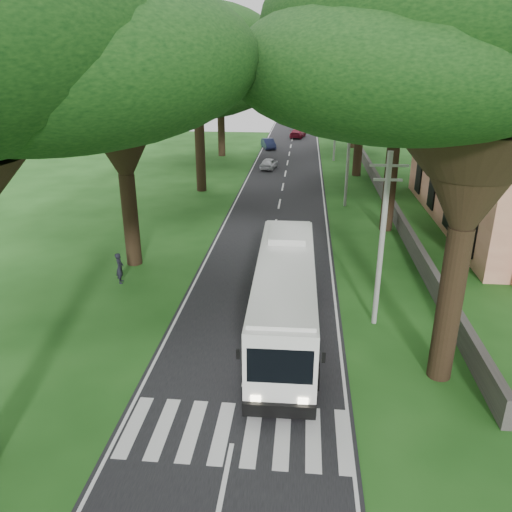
{
  "coord_description": "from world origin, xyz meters",
  "views": [
    {
      "loc": [
        2.0,
        -15.0,
        11.53
      ],
      "look_at": [
        -0.28,
        8.38,
        2.2
      ],
      "focal_mm": 35.0,
      "sensor_mm": 36.0,
      "label": 1
    }
  ],
  "objects_px": {
    "pole_mid": "(348,156)",
    "pedestrian": "(120,268)",
    "pole_far": "(336,125)",
    "distant_car_b": "(268,144)",
    "distant_car_c": "(298,133)",
    "distant_car_a": "(269,163)",
    "pole_near": "(382,239)",
    "coach_bus": "(285,295)"
  },
  "relations": [
    {
      "from": "pole_near",
      "to": "distant_car_b",
      "type": "relative_size",
      "value": 2.0
    },
    {
      "from": "pole_near",
      "to": "pole_far",
      "type": "xyz_separation_m",
      "value": [
        0.0,
        40.0,
        0.0
      ]
    },
    {
      "from": "coach_bus",
      "to": "pole_far",
      "type": "bearing_deg",
      "value": 83.39
    },
    {
      "from": "distant_car_b",
      "to": "distant_car_a",
      "type": "bearing_deg",
      "value": -101.67
    },
    {
      "from": "pole_mid",
      "to": "pole_far",
      "type": "distance_m",
      "value": 20.0
    },
    {
      "from": "pole_near",
      "to": "coach_bus",
      "type": "bearing_deg",
      "value": -162.68
    },
    {
      "from": "pole_near",
      "to": "distant_car_c",
      "type": "height_order",
      "value": "pole_near"
    },
    {
      "from": "pole_far",
      "to": "distant_car_a",
      "type": "distance_m",
      "value": 10.01
    },
    {
      "from": "pole_mid",
      "to": "pedestrian",
      "type": "xyz_separation_m",
      "value": [
        -13.36,
        -16.76,
        -3.31
      ]
    },
    {
      "from": "distant_car_c",
      "to": "pedestrian",
      "type": "relative_size",
      "value": 2.72
    },
    {
      "from": "coach_bus",
      "to": "pedestrian",
      "type": "height_order",
      "value": "coach_bus"
    },
    {
      "from": "coach_bus",
      "to": "distant_car_a",
      "type": "relative_size",
      "value": 3.3
    },
    {
      "from": "pole_near",
      "to": "pedestrian",
      "type": "bearing_deg",
      "value": 166.36
    },
    {
      "from": "pole_far",
      "to": "distant_car_c",
      "type": "xyz_separation_m",
      "value": [
        -4.7,
        18.35,
        -3.47
      ]
    },
    {
      "from": "pole_near",
      "to": "distant_car_a",
      "type": "bearing_deg",
      "value": 102.22
    },
    {
      "from": "coach_bus",
      "to": "pedestrian",
      "type": "distance_m",
      "value": 10.31
    },
    {
      "from": "distant_car_a",
      "to": "pedestrian",
      "type": "distance_m",
      "value": 31.61
    },
    {
      "from": "coach_bus",
      "to": "distant_car_a",
      "type": "distance_m",
      "value": 35.75
    },
    {
      "from": "pole_mid",
      "to": "distant_car_c",
      "type": "height_order",
      "value": "pole_mid"
    },
    {
      "from": "distant_car_a",
      "to": "pole_near",
      "type": "bearing_deg",
      "value": 112.72
    },
    {
      "from": "pedestrian",
      "to": "pole_mid",
      "type": "bearing_deg",
      "value": -52.66
    },
    {
      "from": "pole_mid",
      "to": "pedestrian",
      "type": "bearing_deg",
      "value": -128.55
    },
    {
      "from": "distant_car_b",
      "to": "pedestrian",
      "type": "xyz_separation_m",
      "value": [
        -4.86,
        -44.57,
        0.18
      ]
    },
    {
      "from": "pole_far",
      "to": "distant_car_a",
      "type": "relative_size",
      "value": 2.21
    },
    {
      "from": "pole_near",
      "to": "pole_mid",
      "type": "relative_size",
      "value": 1.0
    },
    {
      "from": "pole_near",
      "to": "pole_mid",
      "type": "height_order",
      "value": "same"
    },
    {
      "from": "pole_far",
      "to": "distant_car_a",
      "type": "height_order",
      "value": "pole_far"
    },
    {
      "from": "pole_near",
      "to": "coach_bus",
      "type": "relative_size",
      "value": 0.67
    },
    {
      "from": "pole_mid",
      "to": "distant_car_b",
      "type": "height_order",
      "value": "pole_mid"
    },
    {
      "from": "pole_far",
      "to": "distant_car_b",
      "type": "bearing_deg",
      "value": 137.42
    },
    {
      "from": "distant_car_c",
      "to": "distant_car_a",
      "type": "bearing_deg",
      "value": 94.1
    },
    {
      "from": "distant_car_b",
      "to": "pedestrian",
      "type": "bearing_deg",
      "value": -112.45
    },
    {
      "from": "pole_mid",
      "to": "pedestrian",
      "type": "height_order",
      "value": "pole_mid"
    },
    {
      "from": "pedestrian",
      "to": "pole_near",
      "type": "bearing_deg",
      "value": -117.75
    },
    {
      "from": "pole_near",
      "to": "distant_car_a",
      "type": "relative_size",
      "value": 2.21
    },
    {
      "from": "pole_mid",
      "to": "pole_far",
      "type": "relative_size",
      "value": 1.0
    },
    {
      "from": "pole_far",
      "to": "distant_car_c",
      "type": "distance_m",
      "value": 19.25
    },
    {
      "from": "pole_far",
      "to": "distant_car_c",
      "type": "bearing_deg",
      "value": 104.37
    },
    {
      "from": "pole_mid",
      "to": "coach_bus",
      "type": "distance_m",
      "value": 21.81
    },
    {
      "from": "pole_mid",
      "to": "distant_car_b",
      "type": "relative_size",
      "value": 2.0
    },
    {
      "from": "pole_mid",
      "to": "distant_car_c",
      "type": "relative_size",
      "value": 1.7
    },
    {
      "from": "pole_far",
      "to": "pedestrian",
      "type": "height_order",
      "value": "pole_far"
    }
  ]
}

